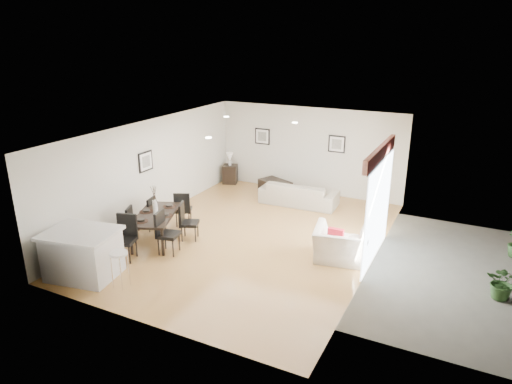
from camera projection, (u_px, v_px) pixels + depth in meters
The scene contains 27 objects.
ground at pixel (251, 238), 11.33m from camera, with size 8.00×8.00×0.00m, color #AF7848.
wall_back at pixel (309, 150), 14.28m from camera, with size 6.00×0.04×2.70m, color beige.
wall_front at pixel (140, 254), 7.51m from camera, with size 6.00×0.04×2.70m, color beige.
wall_left at pixel (151, 170), 12.16m from camera, with size 0.04×8.00×2.70m, color beige.
wall_right at pixel (377, 206), 9.62m from camera, with size 0.04×8.00×2.70m, color beige.
ceiling at pixel (250, 130), 10.45m from camera, with size 6.00×8.00×0.02m, color white.
sofa at pixel (299, 193), 13.48m from camera, with size 2.27×0.89×0.66m, color gray.
armchair at pixel (341, 244), 10.07m from camera, with size 1.18×1.03×0.77m, color beige.
courtyard_plant_a at pixel (504, 283), 8.60m from camera, with size 0.62×0.53×0.68m, color #2F5223.
dining_table at pixel (156, 216), 10.98m from camera, with size 1.40×1.87×0.70m.
dining_chair_wnear at pixel (126, 223), 10.94m from camera, with size 0.53×0.53×0.90m.
dining_chair_wfar at pixel (148, 212), 11.65m from camera, with size 0.47×0.47×0.87m.
dining_chair_enear at pixel (165, 230), 10.38m from camera, with size 0.54×0.54×1.01m.
dining_chair_efar at pixel (186, 219), 11.09m from camera, with size 0.55×0.55×0.93m.
dining_chair_head at pixel (126, 234), 10.13m from camera, with size 0.57×0.57×1.02m.
dining_chair_foot at pixel (183, 207), 11.89m from camera, with size 0.56×0.56×0.93m.
vase at pixel (155, 202), 10.86m from camera, with size 0.91×1.40×0.71m.
coffee_table at pixel (275, 187), 14.50m from camera, with size 1.01×0.60×0.40m, color black.
side_table at pixel (230, 174), 15.44m from camera, with size 0.47×0.47×0.62m, color black.
table_lamp at pixel (230, 157), 15.25m from camera, with size 0.22×0.22×0.43m.
cushion at pixel (336, 236), 9.95m from camera, with size 0.35×0.11×0.35m, color #A31521.
kitchen_island at pixel (83, 254), 9.37m from camera, with size 1.62×1.35×1.01m.
bar_stool at pixel (119, 257), 8.91m from camera, with size 0.35×0.35×0.76m.
framed_print_back_left at pixel (262, 136), 14.83m from camera, with size 0.52×0.04×0.52m.
framed_print_back_right at pixel (337, 144), 13.77m from camera, with size 0.52×0.04×0.52m.
framed_print_left_wall at pixel (146, 161), 11.88m from camera, with size 0.04×0.52×0.52m.
sliding_door at pixel (379, 187), 9.79m from camera, with size 0.12×2.70×2.57m.
Camera 1 is at (4.74, -9.20, 4.76)m, focal length 32.00 mm.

